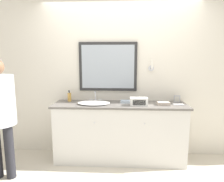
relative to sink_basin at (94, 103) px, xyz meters
The scene contains 10 objects.
ground_plane 1.06m from the sink_basin, 35.35° to the right, with size 14.00×14.00×0.00m, color beige.
wall_back 0.61m from the sink_basin, 38.53° to the left, with size 8.00×0.18×2.55m.
vanity_counter 0.62m from the sink_basin, ahead, with size 2.06×0.54×0.92m.
sink_basin is the anchor object (origin of this frame).
soap_bottle 0.46m from the sink_basin, 158.68° to the left, with size 0.06×0.06×0.18m.
appliance_box 0.69m from the sink_basin, ahead, with size 0.26×0.14×0.12m.
picture_frame 1.32m from the sink_basin, ahead, with size 0.10×0.01×0.11m.
hand_towel_near_sink 1.06m from the sink_basin, ahead, with size 0.18×0.13×0.05m.
hand_towel_far_corner 0.52m from the sink_basin, 12.05° to the left, with size 0.19×0.13×0.04m.
metal_tray 1.29m from the sink_basin, ahead, with size 0.16×0.10×0.01m.
Camera 1 is at (0.05, -2.71, 1.61)m, focal length 32.00 mm.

